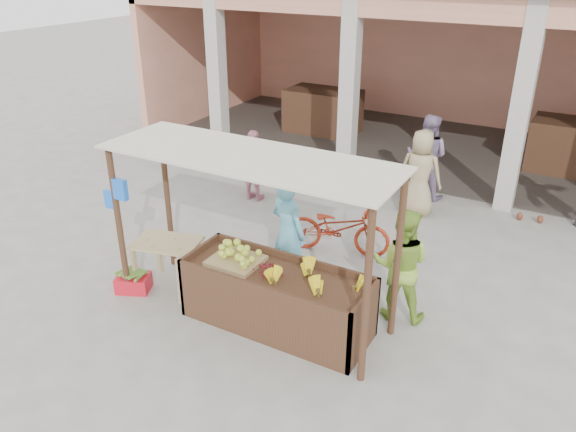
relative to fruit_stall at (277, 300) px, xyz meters
The scene contains 18 objects.
ground 0.64m from the fruit_stall, behind, with size 60.00×60.00×0.00m, color gray.
market_building 9.23m from the fruit_stall, 92.86° to the left, with size 14.40×6.40×4.20m.
fruit_stall is the anchor object (origin of this frame).
stall_awning 1.66m from the fruit_stall, behind, with size 4.09×1.35×2.39m.
banana_heap 0.73m from the fruit_stall, ahead, with size 1.09×0.59×0.20m, color yellow, non-canonical shape.
melon_tray 0.82m from the fruit_stall, behind, with size 0.70×0.60×0.19m.
berry_heap 0.50m from the fruit_stall, behind, with size 0.49×0.40×0.16m, color maroon.
side_table 1.95m from the fruit_stall, behind, with size 1.11×0.88×0.79m.
papaya_pile 2.00m from the fruit_stall, behind, with size 0.77×0.44×0.22m, color #3F812A, non-canonical shape.
red_crate 2.39m from the fruit_stall, behind, with size 0.49×0.35×0.25m, color red.
plantain_bundle 2.38m from the fruit_stall, behind, with size 0.39×0.27×0.08m, color #5B8A32, non-canonical shape.
produce_sacks 5.81m from the fruit_stall, 63.71° to the left, with size 0.82×0.51×0.62m.
vendor_blue 1.20m from the fruit_stall, 111.09° to the left, with size 0.71×0.52×1.91m, color #68C6E5.
vendor_green 1.78m from the fruit_stall, 37.06° to the left, with size 0.84×0.49×1.74m, color #87B137.
motorcycle 2.30m from the fruit_stall, 93.64° to the left, with size 1.87×0.64×0.97m, color maroon.
shopper_b 4.38m from the fruit_stall, 126.55° to the left, with size 0.93×0.50×1.59m, color #CC8396.
shopper_c 4.56m from the fruit_stall, 83.03° to the left, with size 0.91×0.59×1.89m, color tan.
shopper_f 5.44m from the fruit_stall, 85.71° to the left, with size 0.95×0.54×1.94m, color gray.
Camera 1 is at (3.79, -5.52, 4.75)m, focal length 35.00 mm.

